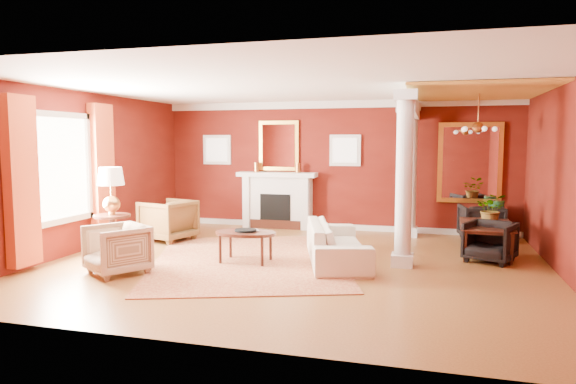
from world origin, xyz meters
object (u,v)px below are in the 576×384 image
(coffee_table, at_px, (246,234))
(dining_table, at_px, (488,230))
(armchair_leopard, at_px, (168,218))
(sofa, at_px, (337,236))
(armchair_stripe, at_px, (117,247))
(side_table, at_px, (111,196))

(coffee_table, height_order, dining_table, dining_table)
(armchair_leopard, xyz_separation_m, dining_table, (6.08, 0.34, -0.02))
(armchair_leopard, xyz_separation_m, coffee_table, (2.16, -1.34, 0.02))
(sofa, relative_size, armchair_stripe, 2.74)
(armchair_leopard, height_order, dining_table, armchair_leopard)
(armchair_leopard, relative_size, side_table, 0.59)
(armchair_stripe, height_order, dining_table, dining_table)
(armchair_stripe, bearing_deg, dining_table, 60.78)
(side_table, bearing_deg, sofa, 8.57)
(dining_table, bearing_deg, coffee_table, 115.54)
(armchair_stripe, bearing_deg, sofa, 61.37)
(coffee_table, bearing_deg, sofa, 16.80)
(armchair_stripe, height_order, coffee_table, armchair_stripe)
(side_table, xyz_separation_m, dining_table, (6.34, 1.83, -0.62))
(armchair_stripe, relative_size, side_table, 0.53)
(sofa, relative_size, dining_table, 1.45)
(armchair_leopard, bearing_deg, coffee_table, 74.65)
(side_table, height_order, dining_table, side_table)
(sofa, bearing_deg, armchair_leopard, 59.76)
(sofa, distance_m, armchair_stripe, 3.49)
(sofa, bearing_deg, armchair_stripe, 101.90)
(coffee_table, bearing_deg, dining_table, 23.22)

